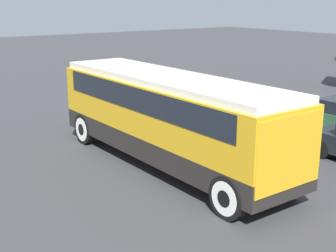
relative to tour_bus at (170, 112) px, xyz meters
name	(u,v)px	position (x,y,z in m)	size (l,w,h in m)	color
ground_plane	(168,165)	(-0.10, 0.00, -1.91)	(120.00, 120.00, 0.00)	#38383A
tour_bus	(170,112)	(0.00, 0.00, 0.00)	(10.33, 2.63, 3.14)	black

